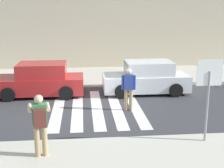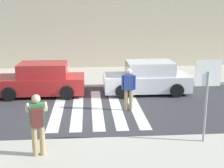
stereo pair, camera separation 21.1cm
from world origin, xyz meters
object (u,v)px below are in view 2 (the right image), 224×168
at_px(stop_sign, 207,83).
at_px(pedestrian_crossing, 129,87).
at_px(parked_car_red, 41,80).
at_px(parked_car_white, 147,78).
at_px(photographer_with_backpack, 37,120).

relative_size(stop_sign, pedestrian_crossing, 1.44).
xyz_separation_m(parked_car_red, parked_car_white, (5.05, 0.00, 0.00)).
distance_m(pedestrian_crossing, parked_car_white, 2.85).
xyz_separation_m(stop_sign, parked_car_white, (-0.58, 5.99, -1.22)).
bearing_deg(pedestrian_crossing, parked_car_white, 63.90).
bearing_deg(parked_car_white, stop_sign, -84.46).
bearing_deg(parked_car_red, parked_car_white, 0.00).
bearing_deg(parked_car_red, pedestrian_crossing, -33.81).
relative_size(stop_sign, parked_car_red, 0.60).
bearing_deg(pedestrian_crossing, stop_sign, -62.02).
xyz_separation_m(pedestrian_crossing, parked_car_red, (-3.80, 2.55, -0.25)).
bearing_deg(pedestrian_crossing, parked_car_red, 146.19).
height_order(stop_sign, photographer_with_backpack, stop_sign).
bearing_deg(photographer_with_backpack, parked_car_red, 97.18).
relative_size(photographer_with_backpack, pedestrian_crossing, 1.00).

